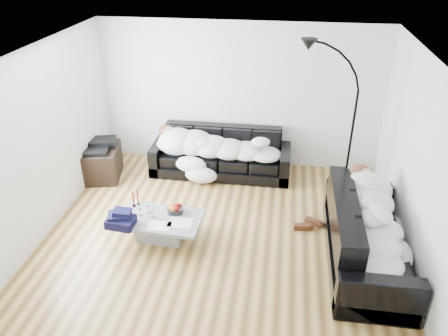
# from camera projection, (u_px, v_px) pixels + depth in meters

# --- Properties ---
(ground) EXTENTS (5.00, 5.00, 0.00)m
(ground) POSITION_uv_depth(u_px,v_px,m) (221.00, 231.00, 6.41)
(ground) COLOR brown
(ground) RESTS_ON ground
(wall_back) EXTENTS (5.00, 0.02, 2.60)m
(wall_back) POSITION_uv_depth(u_px,v_px,m) (240.00, 96.00, 7.74)
(wall_back) COLOR silver
(wall_back) RESTS_ON ground
(wall_left) EXTENTS (0.02, 4.50, 2.60)m
(wall_left) POSITION_uv_depth(u_px,v_px,m) (45.00, 141.00, 6.11)
(wall_left) COLOR silver
(wall_left) RESTS_ON ground
(wall_right) EXTENTS (0.02, 4.50, 2.60)m
(wall_right) POSITION_uv_depth(u_px,v_px,m) (418.00, 165.00, 5.47)
(wall_right) COLOR silver
(wall_right) RESTS_ON ground
(ceiling) EXTENTS (5.00, 5.00, 0.00)m
(ceiling) POSITION_uv_depth(u_px,v_px,m) (220.00, 54.00, 5.16)
(ceiling) COLOR white
(ceiling) RESTS_ON ground
(sofa_back) EXTENTS (2.46, 0.85, 0.80)m
(sofa_back) POSITION_uv_depth(u_px,v_px,m) (221.00, 153.00, 7.77)
(sofa_back) COLOR black
(sofa_back) RESTS_ON ground
(sofa_right) EXTENTS (0.96, 2.24, 0.91)m
(sofa_right) POSITION_uv_depth(u_px,v_px,m) (368.00, 233.00, 5.64)
(sofa_right) COLOR black
(sofa_right) RESTS_ON ground
(sleeper_back) EXTENTS (2.08, 0.72, 0.42)m
(sleeper_back) POSITION_uv_depth(u_px,v_px,m) (220.00, 143.00, 7.62)
(sleeper_back) COLOR white
(sleeper_back) RESTS_ON sofa_back
(sleeper_right) EXTENTS (0.81, 1.92, 0.47)m
(sleeper_right) POSITION_uv_depth(u_px,v_px,m) (371.00, 220.00, 5.54)
(sleeper_right) COLOR white
(sleeper_right) RESTS_ON sofa_right
(teal_cushion) EXTENTS (0.42, 0.38, 0.20)m
(teal_cushion) POSITION_uv_depth(u_px,v_px,m) (360.00, 187.00, 6.12)
(teal_cushion) COLOR #0C584B
(teal_cushion) RESTS_ON sofa_right
(coffee_table) EXTENTS (1.20, 0.73, 0.34)m
(coffee_table) POSITION_uv_depth(u_px,v_px,m) (160.00, 228.00, 6.20)
(coffee_table) COLOR #939699
(coffee_table) RESTS_ON ground
(fruit_bowl) EXTENTS (0.25, 0.25, 0.14)m
(fruit_bowl) POSITION_uv_depth(u_px,v_px,m) (175.00, 208.00, 6.20)
(fruit_bowl) COLOR white
(fruit_bowl) RESTS_ON coffee_table
(wine_glass_a) EXTENTS (0.08, 0.08, 0.19)m
(wine_glass_a) POSITION_uv_depth(u_px,v_px,m) (148.00, 207.00, 6.18)
(wine_glass_a) COLOR white
(wine_glass_a) RESTS_ON coffee_table
(wine_glass_b) EXTENTS (0.09, 0.09, 0.17)m
(wine_glass_b) POSITION_uv_depth(u_px,v_px,m) (140.00, 210.00, 6.13)
(wine_glass_b) COLOR white
(wine_glass_b) RESTS_ON coffee_table
(wine_glass_c) EXTENTS (0.08, 0.08, 0.18)m
(wine_glass_c) POSITION_uv_depth(u_px,v_px,m) (153.00, 213.00, 6.08)
(wine_glass_c) COLOR white
(wine_glass_c) RESTS_ON coffee_table
(candle_left) EXTENTS (0.05, 0.05, 0.26)m
(candle_left) POSITION_uv_depth(u_px,v_px,m) (133.00, 199.00, 6.31)
(candle_left) COLOR maroon
(candle_left) RESTS_ON coffee_table
(candle_right) EXTENTS (0.05, 0.05, 0.25)m
(candle_right) POSITION_uv_depth(u_px,v_px,m) (138.00, 198.00, 6.35)
(candle_right) COLOR maroon
(candle_right) RESTS_ON coffee_table
(newspaper_a) EXTENTS (0.34, 0.26, 0.01)m
(newspaper_a) POSITION_uv_depth(u_px,v_px,m) (180.00, 222.00, 6.02)
(newspaper_a) COLOR silver
(newspaper_a) RESTS_ON coffee_table
(newspaper_b) EXTENTS (0.33, 0.24, 0.01)m
(newspaper_b) POSITION_uv_depth(u_px,v_px,m) (160.00, 226.00, 5.95)
(newspaper_b) COLOR silver
(newspaper_b) RESTS_ON coffee_table
(navy_jacket) EXTENTS (0.40, 0.34, 0.19)m
(navy_jacket) POSITION_uv_depth(u_px,v_px,m) (120.00, 214.00, 5.89)
(navy_jacket) COLOR black
(navy_jacket) RESTS_ON coffee_table
(shoes) EXTENTS (0.45, 0.34, 0.10)m
(shoes) POSITION_uv_depth(u_px,v_px,m) (308.00, 224.00, 6.48)
(shoes) COLOR #472311
(shoes) RESTS_ON ground
(av_cabinet) EXTENTS (0.71, 0.91, 0.55)m
(av_cabinet) POSITION_uv_depth(u_px,v_px,m) (103.00, 162.00, 7.72)
(av_cabinet) COLOR black
(av_cabinet) RESTS_ON ground
(stereo) EXTENTS (0.51, 0.44, 0.13)m
(stereo) POSITION_uv_depth(u_px,v_px,m) (101.00, 145.00, 7.56)
(stereo) COLOR black
(stereo) RESTS_ON av_cabinet
(floor_lamp) EXTENTS (0.87, 0.50, 2.25)m
(floor_lamp) POSITION_uv_depth(u_px,v_px,m) (351.00, 135.00, 6.70)
(floor_lamp) COLOR black
(floor_lamp) RESTS_ON ground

